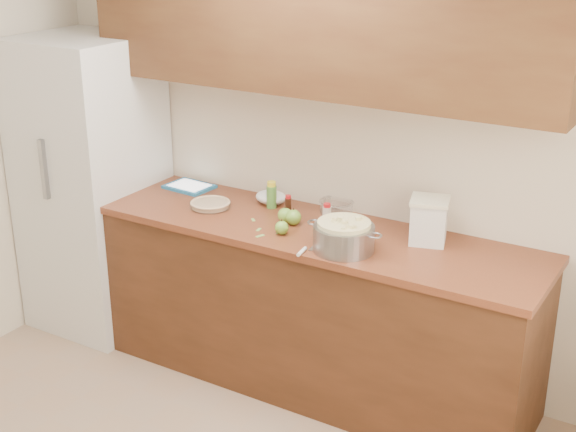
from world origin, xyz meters
The scene contains 21 objects.
room_shell centered at (0.00, 0.00, 1.30)m, with size 3.60×3.60×3.60m.
counter_run centered at (0.00, 1.48, 0.46)m, with size 2.64×0.68×0.92m.
upper_cabinets centered at (0.00, 1.63, 1.95)m, with size 2.60×0.34×0.70m, color #56361A.
fridge centered at (-1.44, 1.44, 0.90)m, with size 0.70×0.70×1.80m, color silver.
pie centered at (-0.56, 1.45, 0.94)m, with size 0.23×0.23×0.04m.
colander centered at (0.35, 1.30, 0.99)m, with size 0.40×0.30×0.15m.
flour_canister centered at (0.67, 1.61, 1.04)m, with size 0.23×0.23×0.23m.
tablet centered at (-0.86, 1.65, 0.93)m, with size 0.28×0.22×0.02m.
paring_knife centered at (0.20, 1.17, 0.93)m, with size 0.04×0.20×0.02m.
lemon_bottle centered at (-0.26, 1.62, 0.99)m, with size 0.06×0.06×0.15m.
cinnamon_shaker centered at (0.11, 1.57, 0.97)m, with size 0.05×0.05×0.11m.
vanilla_bottle centered at (-0.14, 1.60, 0.97)m, with size 0.04×0.04×0.10m.
mixing_bowl centered at (0.08, 1.74, 0.96)m, with size 0.19×0.19×0.07m.
paper_towel centered at (-0.30, 1.68, 0.96)m, with size 0.18×0.15×0.08m, color white.
apple_left centered at (-0.08, 1.47, 0.96)m, with size 0.08×0.08×0.09m.
apple_center centered at (-0.03, 1.46, 0.96)m, with size 0.08×0.08×0.09m.
apple_front centered at (-0.01, 1.32, 0.96)m, with size 0.07×0.07×0.08m.
peel_a centered at (-0.09, 1.24, 0.92)m, with size 0.05×0.02×0.00m, color #8EC45F.
peel_b centered at (-0.14, 1.31, 0.92)m, with size 0.04×0.02×0.00m, color #8EC45F.
peel_c centered at (-0.03, 1.32, 0.92)m, with size 0.03×0.01×0.00m, color #8EC45F.
peel_d centered at (-0.25, 1.41, 0.92)m, with size 0.04×0.02×0.00m, color #8EC45F.
Camera 1 is at (1.97, -1.92, 2.48)m, focal length 50.00 mm.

